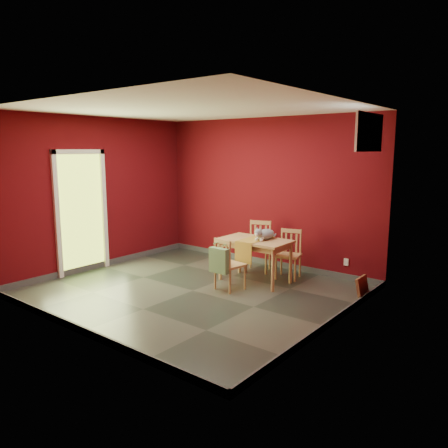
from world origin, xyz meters
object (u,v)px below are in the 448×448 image
Objects in this scene: tote_bag at (219,260)px; cat at (265,232)px; dining_table at (255,245)px; picture_frame at (362,289)px; chair_far_left at (259,246)px; chair_far_right at (289,253)px; chair_near at (228,264)px.

cat is at bearing 76.36° from tote_bag.
tote_bag is (-0.09, -0.82, -0.11)m from dining_table.
tote_bag is at bearing -150.68° from picture_frame.
chair_far_left is 0.64m from chair_far_right.
tote_bag is 0.95× the size of cat.
dining_table is 0.65m from chair_far_right.
dining_table is at bearing -121.19° from chair_far_right.
tote_bag is 2.10m from picture_frame.
dining_table is 0.65m from chair_near.
picture_frame is at bearing 6.65° from dining_table.
chair_near is 1.82× the size of tote_bag.
chair_far_right is at bearing 72.93° from tote_bag.
chair_far_right is 2.36× the size of picture_frame.
tote_bag is (-0.02, -0.20, 0.09)m from chair_near.
cat is (0.13, 0.10, 0.20)m from dining_table.
chair_near is 0.84m from cat.
tote_bag is (-0.41, -1.35, 0.09)m from chair_far_right.
picture_frame is at bearing 24.45° from chair_near.
chair_far_right is (0.64, -0.05, -0.04)m from chair_far_left.
dining_table is 0.69m from chair_far_left.
chair_far_left is 1.09× the size of chair_near.
cat reaches higher than chair_near.
chair_near is at bearing 84.90° from tote_bag.
chair_far_left is 2.56× the size of picture_frame.
chair_far_left is at bearing 118.72° from dining_table.
cat reaches higher than dining_table.
cat is at bearing 36.71° from dining_table.
tote_bag is 1.29× the size of picture_frame.
dining_table is 1.79m from picture_frame.
chair_near reaches higher than picture_frame.
chair_near is at bearing -82.88° from cat.
chair_far_right is 1.46m from picture_frame.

